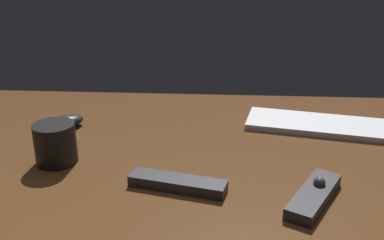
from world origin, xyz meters
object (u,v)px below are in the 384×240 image
Objects in this scene: media_remote at (312,195)px; coffee_mug at (54,143)px; keyboard at (314,124)px; computer_mouse at (60,123)px; tv_remote at (176,183)px.

coffee_mug is (-53.11, 12.67, 3.23)cm from media_remote.
media_remote is (-6.81, -36.00, 0.47)cm from keyboard.
computer_mouse is 19.03cm from coffee_mug.
computer_mouse is 42.51cm from tv_remote.
media_remote is at bearing 6.40° from tv_remote.
media_remote is 54.69cm from coffee_mug.
keyboard is 3.86× the size of coffee_mug.
tv_remote is at bearing -123.45° from keyboard.
coffee_mug reaches higher than computer_mouse.
coffee_mug reaches higher than tv_remote.
coffee_mug reaches higher than keyboard.
tv_remote is (-25.82, 3.11, -0.13)cm from media_remote.
computer_mouse reaches higher than tv_remote.
computer_mouse is at bearing 152.59° from tv_remote.
tv_remote is at bearing 111.92° from media_remote.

